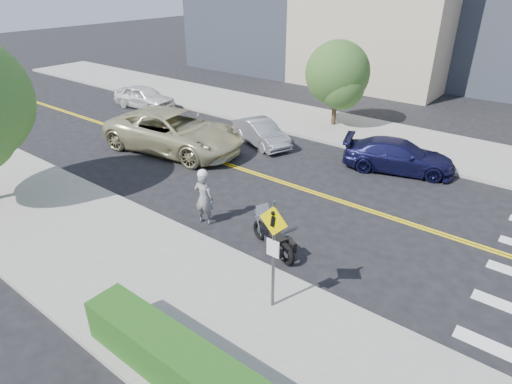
{
  "coord_description": "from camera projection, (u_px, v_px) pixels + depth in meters",
  "views": [
    {
      "loc": [
        9.01,
        -13.16,
        7.68
      ],
      "look_at": [
        1.26,
        -3.2,
        1.2
      ],
      "focal_mm": 30.0,
      "sensor_mm": 36.0,
      "label": 1
    }
  ],
  "objects": [
    {
      "name": "parked_car_silver",
      "position": [
        261.0,
        133.0,
        21.22
      ],
      "size": [
        3.92,
        2.53,
        1.22
      ],
      "primitive_type": "imported",
      "rotation": [
        0.0,
        0.0,
        1.21
      ],
      "color": "#A0A1A7",
      "rests_on": "ground"
    },
    {
      "name": "pedestrian_sign",
      "position": [
        273.0,
        246.0,
        10.05
      ],
      "size": [
        0.78,
        0.08,
        3.0
      ],
      "color": "#4C4C51",
      "rests_on": "sidewalk_near"
    },
    {
      "name": "ground_plane",
      "position": [
        279.0,
        181.0,
        17.67
      ],
      "size": [
        120.0,
        120.0,
        0.0
      ],
      "primitive_type": "plane",
      "color": "black",
      "rests_on": "ground"
    },
    {
      "name": "tree_far_a",
      "position": [
        337.0,
        73.0,
        22.62
      ],
      "size": [
        3.41,
        3.41,
        4.66
      ],
      "rotation": [
        0.0,
        0.0,
        0.15
      ],
      "color": "#382619",
      "rests_on": "ground"
    },
    {
      "name": "motorcyclist",
      "position": [
        204.0,
        197.0,
        14.31
      ],
      "size": [
        0.78,
        0.61,
        2.0
      ],
      "rotation": [
        0.0,
        0.0,
        3.4
      ],
      "color": "#A6A7AB",
      "rests_on": "ground"
    },
    {
      "name": "suv",
      "position": [
        174.0,
        131.0,
        20.34
      ],
      "size": [
        7.29,
        4.19,
        1.91
      ],
      "primitive_type": "imported",
      "rotation": [
        0.0,
        0.0,
        1.72
      ],
      "color": "beige",
      "rests_on": "ground"
    },
    {
      "name": "motorcycle",
      "position": [
        273.0,
        232.0,
        12.99
      ],
      "size": [
        2.24,
        1.4,
        1.31
      ],
      "primitive_type": null,
      "rotation": [
        0.0,
        0.0,
        -0.38
      ],
      "color": "black",
      "rests_on": "ground"
    },
    {
      "name": "parked_car_blue",
      "position": [
        398.0,
        156.0,
        18.38
      ],
      "size": [
        5.02,
        3.24,
        1.35
      ],
      "primitive_type": "imported",
      "rotation": [
        0.0,
        0.0,
        1.88
      ],
      "color": "#161643",
      "rests_on": "ground"
    },
    {
      "name": "sidewalk_near",
      "position": [
        131.0,
        268.0,
        12.37
      ],
      "size": [
        60.0,
        5.0,
        0.15
      ],
      "primitive_type": "cube",
      "color": "#9E9B91",
      "rests_on": "ground_plane"
    },
    {
      "name": "sidewalk_far",
      "position": [
        360.0,
        132.0,
        22.9
      ],
      "size": [
        60.0,
        5.0,
        0.15
      ],
      "primitive_type": "cube",
      "color": "#9E9B91",
      "rests_on": "ground_plane"
    },
    {
      "name": "parked_car_white",
      "position": [
        144.0,
        97.0,
        26.99
      ],
      "size": [
        4.31,
        2.14,
        1.41
      ],
      "primitive_type": "imported",
      "rotation": [
        0.0,
        0.0,
        1.69
      ],
      "color": "white",
      "rests_on": "ground"
    }
  ]
}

